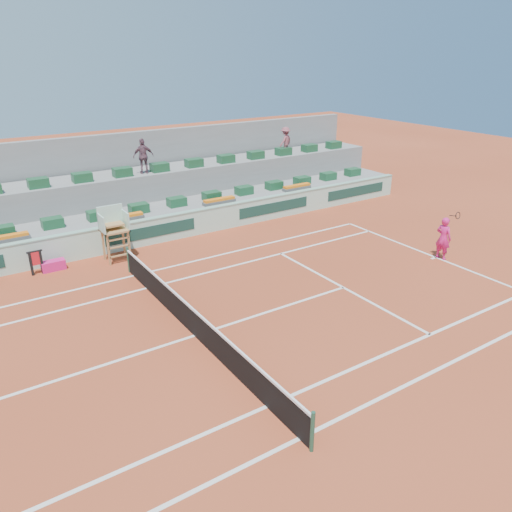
# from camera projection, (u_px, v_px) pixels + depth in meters

# --- Properties ---
(ground) EXTENTS (90.00, 90.00, 0.00)m
(ground) POSITION_uv_depth(u_px,v_px,m) (195.00, 336.00, 16.04)
(ground) COLOR maroon
(ground) RESTS_ON ground
(seating_tier_lower) EXTENTS (36.00, 4.00, 1.20)m
(seating_tier_lower) POSITION_uv_depth(u_px,v_px,m) (94.00, 227.00, 24.07)
(seating_tier_lower) COLOR gray
(seating_tier_lower) RESTS_ON ground
(seating_tier_upper) EXTENTS (36.00, 2.40, 2.60)m
(seating_tier_upper) POSITION_uv_depth(u_px,v_px,m) (83.00, 205.00, 25.04)
(seating_tier_upper) COLOR gray
(seating_tier_upper) RESTS_ON ground
(stadium_back_wall) EXTENTS (36.00, 0.40, 4.40)m
(stadium_back_wall) POSITION_uv_depth(u_px,v_px,m) (72.00, 181.00, 25.93)
(stadium_back_wall) COLOR gray
(stadium_back_wall) RESTS_ON ground
(player_bag) EXTENTS (0.94, 0.42, 0.42)m
(player_bag) POSITION_uv_depth(u_px,v_px,m) (53.00, 265.00, 20.72)
(player_bag) COLOR #DA1C73
(player_bag) RESTS_ON ground
(spectator_mid) EXTENTS (1.09, 0.57, 1.78)m
(spectator_mid) POSITION_uv_depth(u_px,v_px,m) (143.00, 156.00, 25.33)
(spectator_mid) COLOR #674552
(spectator_mid) RESTS_ON seating_tier_upper
(spectator_right) EXTENTS (1.21, 0.96, 1.64)m
(spectator_right) POSITION_uv_depth(u_px,v_px,m) (285.00, 141.00, 29.99)
(spectator_right) COLOR #8A454D
(spectator_right) RESTS_ON seating_tier_upper
(court_lines) EXTENTS (23.89, 11.09, 0.01)m
(court_lines) POSITION_uv_depth(u_px,v_px,m) (195.00, 336.00, 16.04)
(court_lines) COLOR silver
(court_lines) RESTS_ON ground
(tennis_net) EXTENTS (0.10, 11.97, 1.10)m
(tennis_net) POSITION_uv_depth(u_px,v_px,m) (194.00, 321.00, 15.84)
(tennis_net) COLOR black
(tennis_net) RESTS_ON ground
(advertising_hoarding) EXTENTS (36.00, 0.34, 1.26)m
(advertising_hoarding) POSITION_uv_depth(u_px,v_px,m) (109.00, 239.00, 22.37)
(advertising_hoarding) COLOR #ABD7C0
(advertising_hoarding) RESTS_ON ground
(umpire_chair) EXTENTS (1.10, 0.90, 2.40)m
(umpire_chair) POSITION_uv_depth(u_px,v_px,m) (113.00, 226.00, 21.24)
(umpire_chair) COLOR #A06F3C
(umpire_chair) RESTS_ON ground
(seat_row_lower) EXTENTS (32.90, 0.60, 0.44)m
(seat_row_lower) POSITION_uv_depth(u_px,v_px,m) (97.00, 215.00, 23.06)
(seat_row_lower) COLOR #184A2A
(seat_row_lower) RESTS_ON seating_tier_lower
(seat_row_upper) EXTENTS (32.90, 0.60, 0.44)m
(seat_row_upper) POSITION_uv_depth(u_px,v_px,m) (82.00, 177.00, 23.99)
(seat_row_upper) COLOR #184A2A
(seat_row_upper) RESTS_ON seating_tier_upper
(flower_planters) EXTENTS (26.80, 0.36, 0.28)m
(flower_planters) POSITION_uv_depth(u_px,v_px,m) (69.00, 228.00, 21.72)
(flower_planters) COLOR #525252
(flower_planters) RESTS_ON seating_tier_lower
(towel_rack) EXTENTS (0.60, 0.10, 1.03)m
(towel_rack) POSITION_uv_depth(u_px,v_px,m) (36.00, 261.00, 20.19)
(towel_rack) COLOR black
(towel_rack) RESTS_ON ground
(tennis_player) EXTENTS (0.52, 0.93, 2.28)m
(tennis_player) POSITION_uv_depth(u_px,v_px,m) (443.00, 238.00, 21.60)
(tennis_player) COLOR #DA1C73
(tennis_player) RESTS_ON ground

